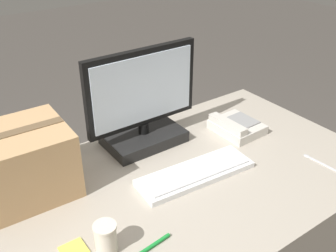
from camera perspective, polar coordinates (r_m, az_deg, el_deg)
name	(u,v)px	position (r m, az deg, el deg)	size (l,w,h in m)	color
monitor	(143,109)	(1.63, -3.65, 2.50)	(0.50, 0.22, 0.42)	black
keyboard	(195,173)	(1.50, 4.01, -6.80)	(0.47, 0.18, 0.03)	silver
desk_phone	(236,126)	(1.80, 9.84, -0.06)	(0.19, 0.22, 0.07)	beige
paper_cup_right	(106,238)	(1.21, -9.02, -15.75)	(0.07, 0.07, 0.10)	beige
spoon	(316,160)	(1.70, 20.66, -4.70)	(0.02, 0.15, 0.00)	silver
cardboard_box	(25,162)	(1.45, -20.10, -4.93)	(0.32, 0.30, 0.25)	tan
pen_marker	(154,245)	(1.24, -2.12, -16.86)	(0.13, 0.03, 0.01)	#198C33
sticky_note_pad	(74,250)	(1.26, -13.50, -17.13)	(0.07, 0.07, 0.01)	#E5DB4C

